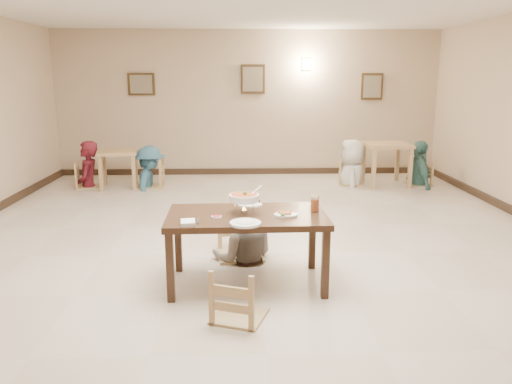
{
  "coord_description": "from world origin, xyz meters",
  "views": [
    {
      "loc": [
        -0.2,
        -5.61,
        2.05
      ],
      "look_at": [
        -0.01,
        -0.11,
        0.78
      ],
      "focal_mm": 35.0,
      "sensor_mm": 36.0,
      "label": 1
    }
  ],
  "objects_px": {
    "bg_diner_c": "(353,139)",
    "bg_diner_d": "(421,141)",
    "chair_near": "(239,269)",
    "bg_chair_ll": "(87,164)",
    "bg_table_left": "(118,157)",
    "bg_table_right": "(387,151)",
    "bg_chair_lr": "(149,160)",
    "drink_glass": "(315,204)",
    "main_table": "(247,222)",
    "bg_diner_a": "(85,141)",
    "main_diner": "(244,194)",
    "chair_far": "(240,211)",
    "bg_chair_rl": "(352,159)",
    "curry_warmer": "(244,198)",
    "bg_diner_b": "(149,146)",
    "bg_chair_rr": "(419,163)"
  },
  "relations": [
    {
      "from": "bg_diner_c",
      "to": "bg_diner_d",
      "type": "bearing_deg",
      "value": 94.06
    },
    {
      "from": "chair_near",
      "to": "bg_chair_ll",
      "type": "xyz_separation_m",
      "value": [
        -2.86,
        5.37,
        0.0
      ]
    },
    {
      "from": "bg_table_left",
      "to": "bg_table_right",
      "type": "height_order",
      "value": "bg_table_right"
    },
    {
      "from": "bg_table_right",
      "to": "bg_chair_lr",
      "type": "distance_m",
      "value": 4.52
    },
    {
      "from": "drink_glass",
      "to": "bg_chair_ll",
      "type": "bearing_deg",
      "value": 128.32
    },
    {
      "from": "main_table",
      "to": "bg_diner_a",
      "type": "xyz_separation_m",
      "value": [
        -2.94,
        4.63,
        0.23
      ]
    },
    {
      "from": "main_diner",
      "to": "bg_diner_c",
      "type": "distance_m",
      "value": 4.57
    },
    {
      "from": "main_table",
      "to": "chair_far",
      "type": "xyz_separation_m",
      "value": [
        -0.07,
        0.79,
        -0.11
      ]
    },
    {
      "from": "bg_diner_c",
      "to": "bg_diner_a",
      "type": "bearing_deg",
      "value": -80.16
    },
    {
      "from": "bg_chair_ll",
      "to": "bg_diner_c",
      "type": "distance_m",
      "value": 5.08
    },
    {
      "from": "chair_near",
      "to": "bg_chair_rl",
      "type": "bearing_deg",
      "value": -92.2
    },
    {
      "from": "bg_table_left",
      "to": "bg_chair_lr",
      "type": "relative_size",
      "value": 0.78
    },
    {
      "from": "chair_far",
      "to": "drink_glass",
      "type": "xyz_separation_m",
      "value": [
        0.75,
        -0.73,
        0.27
      ]
    },
    {
      "from": "bg_chair_lr",
      "to": "bg_diner_a",
      "type": "relative_size",
      "value": 0.59
    },
    {
      "from": "bg_table_right",
      "to": "curry_warmer",
      "type": "bearing_deg",
      "value": -121.08
    },
    {
      "from": "main_table",
      "to": "chair_far",
      "type": "height_order",
      "value": "chair_far"
    },
    {
      "from": "chair_near",
      "to": "bg_diner_b",
      "type": "relative_size",
      "value": 0.57
    },
    {
      "from": "bg_chair_lr",
      "to": "bg_chair_rr",
      "type": "distance_m",
      "value": 5.16
    },
    {
      "from": "bg_chair_ll",
      "to": "bg_diner_b",
      "type": "bearing_deg",
      "value": -103.49
    },
    {
      "from": "curry_warmer",
      "to": "bg_chair_rr",
      "type": "xyz_separation_m",
      "value": [
        3.43,
        4.6,
        -0.45
      ]
    },
    {
      "from": "bg_chair_ll",
      "to": "bg_diner_d",
      "type": "relative_size",
      "value": 0.53
    },
    {
      "from": "bg_diner_b",
      "to": "main_table",
      "type": "bearing_deg",
      "value": -158.07
    },
    {
      "from": "main_table",
      "to": "bg_diner_b",
      "type": "relative_size",
      "value": 0.99
    },
    {
      "from": "curry_warmer",
      "to": "bg_chair_lr",
      "type": "xyz_separation_m",
      "value": [
        -1.73,
        4.56,
        -0.37
      ]
    },
    {
      "from": "main_table",
      "to": "bg_diner_b",
      "type": "height_order",
      "value": "bg_diner_b"
    },
    {
      "from": "bg_chair_lr",
      "to": "bg_chair_rl",
      "type": "bearing_deg",
      "value": 90.84
    },
    {
      "from": "drink_glass",
      "to": "bg_diner_b",
      "type": "height_order",
      "value": "bg_diner_b"
    },
    {
      "from": "main_diner",
      "to": "drink_glass",
      "type": "bearing_deg",
      "value": 139.03
    },
    {
      "from": "bg_chair_rl",
      "to": "bg_diner_d",
      "type": "relative_size",
      "value": 0.58
    },
    {
      "from": "bg_diner_c",
      "to": "main_diner",
      "type": "bearing_deg",
      "value": -19.21
    },
    {
      "from": "bg_chair_lr",
      "to": "bg_diner_b",
      "type": "height_order",
      "value": "bg_diner_b"
    },
    {
      "from": "bg_chair_ll",
      "to": "bg_chair_rr",
      "type": "bearing_deg",
      "value": -101.33
    },
    {
      "from": "bg_diner_b",
      "to": "bg_diner_c",
      "type": "relative_size",
      "value": 0.91
    },
    {
      "from": "chair_near",
      "to": "bg_diner_c",
      "type": "distance_m",
      "value": 5.91
    },
    {
      "from": "bg_diner_a",
      "to": "bg_diner_c",
      "type": "height_order",
      "value": "bg_diner_a"
    },
    {
      "from": "bg_chair_rr",
      "to": "main_table",
      "type": "bearing_deg",
      "value": -41.82
    },
    {
      "from": "bg_chair_lr",
      "to": "bg_chair_rl",
      "type": "height_order",
      "value": "bg_chair_lr"
    },
    {
      "from": "bg_diner_c",
      "to": "bg_chair_ll",
      "type": "bearing_deg",
      "value": -80.16
    },
    {
      "from": "bg_diner_b",
      "to": "bg_diner_c",
      "type": "distance_m",
      "value": 3.88
    },
    {
      "from": "bg_diner_a",
      "to": "bg_table_left",
      "type": "bearing_deg",
      "value": 81.9
    },
    {
      "from": "chair_far",
      "to": "bg_chair_ll",
      "type": "distance_m",
      "value": 4.8
    },
    {
      "from": "bg_diner_a",
      "to": "bg_chair_lr",
      "type": "bearing_deg",
      "value": 81.68
    },
    {
      "from": "main_diner",
      "to": "chair_near",
      "type": "bearing_deg",
      "value": 88.86
    },
    {
      "from": "bg_diner_d",
      "to": "bg_table_left",
      "type": "bearing_deg",
      "value": 87.31
    },
    {
      "from": "chair_far",
      "to": "bg_table_right",
      "type": "distance_m",
      "value": 4.79
    },
    {
      "from": "chair_near",
      "to": "bg_table_right",
      "type": "distance_m",
      "value": 6.1
    },
    {
      "from": "bg_chair_rl",
      "to": "bg_diner_b",
      "type": "height_order",
      "value": "bg_diner_b"
    },
    {
      "from": "chair_near",
      "to": "bg_diner_d",
      "type": "xyz_separation_m",
      "value": [
        3.48,
        5.36,
        0.41
      ]
    },
    {
      "from": "main_diner",
      "to": "main_table",
      "type": "bearing_deg",
      "value": 93.14
    },
    {
      "from": "bg_table_right",
      "to": "bg_chair_ll",
      "type": "bearing_deg",
      "value": -179.84
    }
  ]
}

